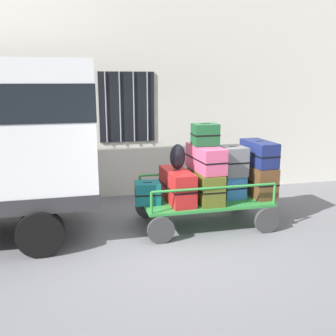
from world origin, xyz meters
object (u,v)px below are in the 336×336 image
at_px(suitcase_right_middle, 259,153).
at_px(backpack, 178,157).
at_px(suitcase_midleft_bottom, 177,186).
at_px(suitcase_center_top, 205,134).
at_px(suitcase_midright_bottom, 231,185).
at_px(suitcase_left_bottom, 148,193).
at_px(suitcase_center_bottom, 205,185).
at_px(luggage_cart, 204,203).
at_px(suitcase_midright_middle, 233,161).
at_px(suitcase_right_bottom, 257,180).
at_px(suitcase_center_middle, 206,158).

relative_size(suitcase_right_middle, backpack, 1.94).
relative_size(suitcase_midleft_bottom, suitcase_center_top, 2.28).
bearing_deg(backpack, suitcase_midright_bottom, 1.37).
bearing_deg(suitcase_midright_bottom, suitcase_midleft_bottom, -176.21).
relative_size(suitcase_left_bottom, suitcase_center_bottom, 0.44).
relative_size(suitcase_midleft_bottom, backpack, 2.30).
relative_size(luggage_cart, suitcase_midright_middle, 4.39).
distance_m(suitcase_midleft_bottom, suitcase_midright_bottom, 1.04).
height_order(suitcase_midright_middle, suitcase_right_bottom, suitcase_midright_middle).
distance_m(luggage_cart, suitcase_left_bottom, 1.07).
height_order(suitcase_center_middle, suitcase_right_middle, suitcase_right_middle).
bearing_deg(suitcase_center_middle, suitcase_right_bottom, 3.72).
bearing_deg(suitcase_center_top, suitcase_left_bottom, -177.95).
height_order(suitcase_center_top, suitcase_right_bottom, suitcase_center_top).
distance_m(luggage_cart, suitcase_midleft_bottom, 0.64).
bearing_deg(suitcase_right_bottom, suitcase_center_middle, -176.28).
distance_m(suitcase_center_bottom, suitcase_midright_middle, 0.66).
xyz_separation_m(suitcase_midleft_bottom, suitcase_center_bottom, (0.52, 0.01, -0.02)).
height_order(suitcase_left_bottom, suitcase_midright_middle, suitcase_midright_middle).
bearing_deg(suitcase_center_bottom, suitcase_midleft_bottom, -178.82).
bearing_deg(luggage_cart, suitcase_midleft_bottom, -175.73).
bearing_deg(suitcase_midright_middle, backpack, 179.13).
bearing_deg(suitcase_midright_middle, suitcase_right_bottom, 5.42).
bearing_deg(suitcase_center_top, suitcase_right_bottom, 0.72).
distance_m(suitcase_center_bottom, backpack, 0.72).
distance_m(suitcase_left_bottom, suitcase_right_bottom, 2.07).
height_order(suitcase_center_middle, suitcase_center_top, suitcase_center_top).
height_order(suitcase_midleft_bottom, suitcase_right_bottom, suitcase_midleft_bottom).
bearing_deg(suitcase_center_middle, backpack, 176.15).
xyz_separation_m(suitcase_midright_bottom, backpack, (-1.01, -0.02, 0.58)).
bearing_deg(suitcase_midright_bottom, suitcase_center_top, -179.60).
bearing_deg(luggage_cart, suitcase_right_middle, 0.69).
height_order(suitcase_midright_bottom, backpack, backpack).
distance_m(suitcase_center_top, suitcase_right_middle, 1.10).
xyz_separation_m(suitcase_center_bottom, suitcase_midright_middle, (0.52, 0.02, 0.41)).
bearing_deg(suitcase_center_middle, luggage_cart, 90.00).
height_order(suitcase_midright_middle, backpack, backpack).
bearing_deg(suitcase_center_middle, suitcase_center_top, 90.00).
bearing_deg(suitcase_right_bottom, suitcase_midleft_bottom, -177.12).
relative_size(suitcase_center_top, suitcase_midright_bottom, 0.80).
xyz_separation_m(suitcase_midleft_bottom, suitcase_center_middle, (0.52, 0.01, 0.46)).
bearing_deg(suitcase_midright_bottom, suitcase_midright_middle, -90.00).
bearing_deg(suitcase_right_bottom, suitcase_left_bottom, -178.61).
bearing_deg(suitcase_midleft_bottom, suitcase_midright_bottom, 3.79).
bearing_deg(luggage_cart, suitcase_midright_bottom, 3.31).
bearing_deg(suitcase_right_bottom, suitcase_midright_middle, -174.58).
height_order(suitcase_left_bottom, suitcase_center_middle, suitcase_center_middle).
relative_size(suitcase_center_bottom, suitcase_right_bottom, 1.13).
distance_m(suitcase_midright_middle, suitcase_right_bottom, 0.65).
height_order(suitcase_left_bottom, backpack, backpack).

